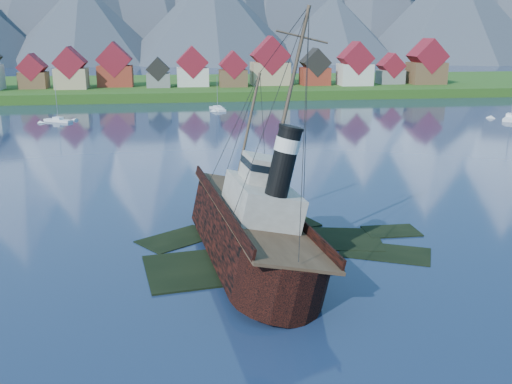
{
  "coord_description": "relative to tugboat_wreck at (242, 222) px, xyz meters",
  "views": [
    {
      "loc": [
        -8.72,
        -52.95,
        21.84
      ],
      "look_at": [
        -0.33,
        6.0,
        5.0
      ],
      "focal_mm": 40.0,
      "sensor_mm": 36.0,
      "label": 1
    }
  ],
  "objects": [
    {
      "name": "shoal",
      "position": [
        4.2,
        0.84,
        -3.6
      ],
      "size": [
        31.71,
        21.24,
        1.14
      ],
      "color": "black",
      "rests_on": "ground"
    },
    {
      "name": "sailboat_c",
      "position": [
        -35.29,
        93.09,
        -3.02
      ],
      "size": [
        7.57,
        5.66,
        9.92
      ],
      "rotation": [
        0.0,
        0.0,
        1.02
      ],
      "color": "silver",
      "rests_on": "ground"
    },
    {
      "name": "seawall",
      "position": [
        2.43,
        130.69,
        -3.25
      ],
      "size": [
        600.0,
        2.5,
        2.0
      ],
      "primitive_type": "cube",
      "color": "#3F3D38",
      "rests_on": "ground"
    },
    {
      "name": "sailboat_d",
      "position": [
        78.75,
        80.35,
        -2.94
      ],
      "size": [
        8.16,
        8.91,
        13.22
      ],
      "rotation": [
        0.0,
        0.0,
        -0.71
      ],
      "color": "silver",
      "rests_on": "ground"
    },
    {
      "name": "shore_bank",
      "position": [
        2.43,
        168.69,
        -3.25
      ],
      "size": [
        600.0,
        80.0,
        3.2
      ],
      "primitive_type": "cube",
      "color": "#254E16",
      "rests_on": "ground"
    },
    {
      "name": "sailboat_e",
      "position": [
        5.86,
        109.55,
        -3.03
      ],
      "size": [
        4.26,
        8.83,
        9.94
      ],
      "rotation": [
        0.0,
        0.0,
        0.26
      ],
      "color": "silver",
      "rests_on": "ground"
    },
    {
      "name": "tugboat_wreck",
      "position": [
        0.0,
        0.0,
        0.0
      ],
      "size": [
        7.6,
        32.75,
        25.95
      ],
      "rotation": [
        0.0,
        0.22,
        0.11
      ],
      "color": "black",
      "rests_on": "ground"
    },
    {
      "name": "town",
      "position": [
        -30.69,
        150.88,
        5.74
      ],
      "size": [
        250.96,
        16.69,
        17.3
      ],
      "color": "maroon",
      "rests_on": "ground"
    },
    {
      "name": "ground",
      "position": [
        2.43,
        -1.31,
        -3.25
      ],
      "size": [
        1400.0,
        1400.0,
        0.0
      ],
      "primitive_type": "plane",
      "color": "#182643",
      "rests_on": "ground"
    }
  ]
}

